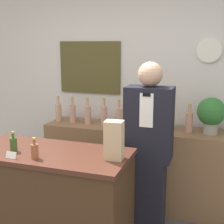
# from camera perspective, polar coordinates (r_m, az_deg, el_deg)

# --- Properties ---
(back_wall) EXTENTS (5.20, 0.09, 2.70)m
(back_wall) POSITION_cam_1_polar(r_m,az_deg,el_deg) (3.83, 3.25, 4.63)
(back_wall) COLOR silver
(back_wall) RESTS_ON ground_plane
(back_shelf) EXTENTS (2.21, 0.47, 0.93)m
(back_shelf) POSITION_cam_1_polar(r_m,az_deg,el_deg) (3.73, 4.82, -9.78)
(back_shelf) COLOR brown
(back_shelf) RESTS_ON ground_plane
(display_counter) EXTENTS (1.38, 0.64, 0.97)m
(display_counter) POSITION_cam_1_polar(r_m,az_deg,el_deg) (2.92, -11.01, -16.10)
(display_counter) COLOR #422B19
(display_counter) RESTS_ON ground_plane
(shopkeeper) EXTENTS (0.43, 0.27, 1.71)m
(shopkeeper) POSITION_cam_1_polar(r_m,az_deg,el_deg) (2.99, 6.65, -7.47)
(shopkeeper) COLOR black
(shopkeeper) RESTS_ON ground_plane
(potted_plant) EXTENTS (0.30, 0.30, 0.39)m
(potted_plant) POSITION_cam_1_polar(r_m,az_deg,el_deg) (3.44, 17.69, -0.20)
(potted_plant) COLOR #9E998E
(potted_plant) RESTS_ON back_shelf
(paper_bag) EXTENTS (0.15, 0.12, 0.31)m
(paper_bag) POSITION_cam_1_polar(r_m,az_deg,el_deg) (2.45, 0.37, -5.18)
(paper_bag) COLOR tan
(paper_bag) RESTS_ON display_counter
(price_card_right) EXTENTS (0.09, 0.02, 0.06)m
(price_card_right) POSITION_cam_1_polar(r_m,az_deg,el_deg) (2.62, -17.97, -7.51)
(price_card_right) COLOR white
(price_card_right) RESTS_ON display_counter
(counter_bottle_1) EXTENTS (0.06, 0.06, 0.17)m
(counter_bottle_1) POSITION_cam_1_polar(r_m,az_deg,el_deg) (2.78, -17.57, -5.58)
(counter_bottle_1) COLOR #345224
(counter_bottle_1) RESTS_ON display_counter
(counter_bottle_2) EXTENTS (0.06, 0.06, 0.17)m
(counter_bottle_2) POSITION_cam_1_polar(r_m,az_deg,el_deg) (2.56, -13.96, -6.89)
(counter_bottle_2) COLOR #955132
(counter_bottle_2) RESTS_ON display_counter
(shelf_bottle_0) EXTENTS (0.08, 0.08, 0.31)m
(shelf_bottle_0) POSITION_cam_1_polar(r_m,az_deg,el_deg) (3.91, -9.75, 0.07)
(shelf_bottle_0) COLOR tan
(shelf_bottle_0) RESTS_ON back_shelf
(shelf_bottle_1) EXTENTS (0.08, 0.08, 0.31)m
(shelf_bottle_1) POSITION_cam_1_polar(r_m,az_deg,el_deg) (3.81, -7.20, -0.16)
(shelf_bottle_1) COLOR tan
(shelf_bottle_1) RESTS_ON back_shelf
(shelf_bottle_2) EXTENTS (0.08, 0.08, 0.31)m
(shelf_bottle_2) POSITION_cam_1_polar(r_m,az_deg,el_deg) (3.74, -4.46, -0.37)
(shelf_bottle_2) COLOR tan
(shelf_bottle_2) RESTS_ON back_shelf
(shelf_bottle_3) EXTENTS (0.08, 0.08, 0.31)m
(shelf_bottle_3) POSITION_cam_1_polar(r_m,az_deg,el_deg) (3.69, -1.47, -0.49)
(shelf_bottle_3) COLOR tan
(shelf_bottle_3) RESTS_ON back_shelf
(shelf_bottle_4) EXTENTS (0.08, 0.08, 0.31)m
(shelf_bottle_4) POSITION_cam_1_polar(r_m,az_deg,el_deg) (3.60, 1.31, -0.82)
(shelf_bottle_4) COLOR tan
(shelf_bottle_4) RESTS_ON back_shelf
(shelf_bottle_5) EXTENTS (0.08, 0.08, 0.31)m
(shelf_bottle_5) POSITION_cam_1_polar(r_m,az_deg,el_deg) (3.56, 4.43, -0.98)
(shelf_bottle_5) COLOR tan
(shelf_bottle_5) RESTS_ON back_shelf
(shelf_bottle_6) EXTENTS (0.08, 0.08, 0.31)m
(shelf_bottle_6) POSITION_cam_1_polar(r_m,az_deg,el_deg) (3.51, 7.51, -1.25)
(shelf_bottle_6) COLOR tan
(shelf_bottle_6) RESTS_ON back_shelf
(shelf_bottle_7) EXTENTS (0.08, 0.08, 0.31)m
(shelf_bottle_7) POSITION_cam_1_polar(r_m,az_deg,el_deg) (3.50, 10.75, -1.40)
(shelf_bottle_7) COLOR tan
(shelf_bottle_7) RESTS_ON back_shelf
(shelf_bottle_8) EXTENTS (0.08, 0.08, 0.31)m
(shelf_bottle_8) POSITION_cam_1_polar(r_m,az_deg,el_deg) (3.46, 13.93, -1.73)
(shelf_bottle_8) COLOR tan
(shelf_bottle_8) RESTS_ON back_shelf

